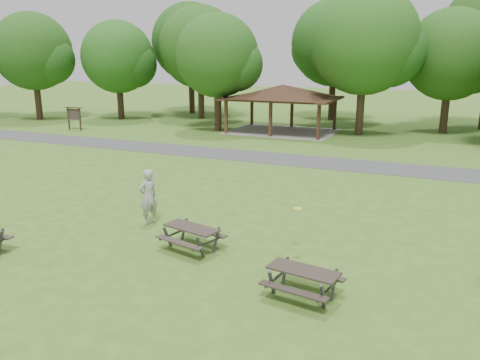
% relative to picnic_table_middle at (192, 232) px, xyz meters
% --- Properties ---
extents(ground, '(160.00, 160.00, 0.00)m').
position_rel_picnic_table_middle_xyz_m(ground, '(-1.07, -0.04, -0.57)').
color(ground, '#3D661D').
rests_on(ground, ground).
extents(asphalt_path, '(120.00, 3.20, 0.02)m').
position_rel_picnic_table_middle_xyz_m(asphalt_path, '(-1.07, 13.96, -0.56)').
color(asphalt_path, '#3E3E41').
rests_on(asphalt_path, ground).
extents(pavilion, '(8.60, 7.01, 3.76)m').
position_rel_picnic_table_middle_xyz_m(pavilion, '(-5.07, 23.96, 2.49)').
color(pavilion, '#3C2715').
rests_on(pavilion, ground).
extents(notice_board, '(1.60, 0.30, 1.88)m').
position_rel_picnic_table_middle_xyz_m(notice_board, '(-21.07, 17.96, 0.74)').
color(notice_board, '#311A12').
rests_on(notice_board, ground).
extents(tree_row_a, '(7.56, 7.20, 9.97)m').
position_rel_picnic_table_middle_xyz_m(tree_row_a, '(-28.98, 21.98, 5.58)').
color(tree_row_a, '#311D15').
rests_on(tree_row_a, ground).
extents(tree_row_b, '(7.14, 6.80, 9.28)m').
position_rel_picnic_table_middle_xyz_m(tree_row_b, '(-21.98, 25.48, 5.09)').
color(tree_row_b, black).
rests_on(tree_row_b, ground).
extents(tree_row_c, '(8.19, 7.80, 10.67)m').
position_rel_picnic_table_middle_xyz_m(tree_row_c, '(-14.97, 28.98, 5.97)').
color(tree_row_c, black).
rests_on(tree_row_c, ground).
extents(tree_row_d, '(6.93, 6.60, 9.27)m').
position_rel_picnic_table_middle_xyz_m(tree_row_d, '(-9.99, 22.48, 5.20)').
color(tree_row_d, '#2F1F15').
rests_on(tree_row_d, ground).
extents(tree_row_e, '(8.40, 8.00, 11.02)m').
position_rel_picnic_table_middle_xyz_m(tree_row_e, '(1.03, 24.98, 6.21)').
color(tree_row_e, '#312216').
rests_on(tree_row_e, ground).
extents(tree_row_f, '(7.35, 7.00, 9.55)m').
position_rel_picnic_table_middle_xyz_m(tree_row_f, '(7.02, 28.48, 5.27)').
color(tree_row_f, '#311F16').
rests_on(tree_row_f, ground).
extents(tree_deep_a, '(8.40, 8.00, 11.38)m').
position_rel_picnic_table_middle_xyz_m(tree_deep_a, '(-17.97, 32.48, 6.56)').
color(tree_deep_a, black).
rests_on(tree_deep_a, ground).
extents(tree_deep_b, '(8.40, 8.00, 11.13)m').
position_rel_picnic_table_middle_xyz_m(tree_deep_b, '(-2.97, 32.98, 6.31)').
color(tree_deep_b, black).
rests_on(tree_deep_b, ground).
extents(picnic_table_middle, '(2.06, 1.80, 0.78)m').
position_rel_picnic_table_middle_xyz_m(picnic_table_middle, '(0.00, 0.00, 0.00)').
color(picnic_table_middle, '#2C2420').
rests_on(picnic_table_middle, ground).
extents(picnic_table_far, '(1.97, 1.67, 0.77)m').
position_rel_picnic_table_middle_xyz_m(picnic_table_far, '(4.04, -1.53, -0.00)').
color(picnic_table_far, '#2B231F').
rests_on(picnic_table_far, ground).
extents(frisbee_in_flight, '(0.36, 0.36, 0.02)m').
position_rel_picnic_table_middle_xyz_m(frisbee_in_flight, '(3.10, 1.08, 0.86)').
color(frisbee_in_flight, yellow).
rests_on(frisbee_in_flight, ground).
extents(frisbee_thrower, '(0.73, 0.87, 2.03)m').
position_rel_picnic_table_middle_xyz_m(frisbee_thrower, '(-2.57, 1.45, 0.45)').
color(frisbee_thrower, '#A5A4A7').
rests_on(frisbee_thrower, ground).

